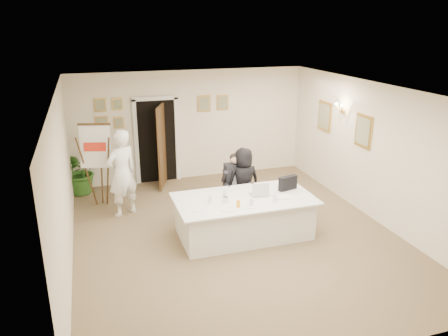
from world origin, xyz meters
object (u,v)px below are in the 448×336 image
object	(u,v)px
standing_man	(122,173)
flip_chart	(99,169)
conference_table	(244,216)
steel_jug	(225,200)
laptop_bag	(288,183)
oj_glass	(238,204)
potted_palm	(80,170)
paper_stack	(282,197)
seated_man	(235,183)
standing_woman	(244,181)
laptop	(259,188)

from	to	relation	value
standing_man	flip_chart	bearing A→B (deg)	-83.96
conference_table	steel_jug	bearing A→B (deg)	-166.52
laptop_bag	oj_glass	distance (m)	1.32
potted_palm	paper_stack	world-z (taller)	potted_palm
seated_man	standing_woman	world-z (taller)	standing_woman
oj_glass	steel_jug	xyz separation A→B (m)	(-0.16, 0.28, -0.01)
standing_woman	laptop_bag	xyz separation A→B (m)	(0.63, -0.82, 0.19)
potted_palm	steel_jug	size ratio (longest dim) A/B	10.22
potted_palm	laptop	distance (m)	4.58
seated_man	flip_chart	distance (m)	3.02
conference_table	laptop_bag	world-z (taller)	laptop_bag
standing_woman	laptop_bag	distance (m)	1.05
potted_palm	laptop_bag	distance (m)	5.03
conference_table	laptop	world-z (taller)	laptop
seated_man	standing_man	distance (m)	2.38
seated_man	laptop	xyz separation A→B (m)	(0.14, -0.97, 0.25)
standing_woman	steel_jug	xyz separation A→B (m)	(-0.74, -1.06, 0.10)
conference_table	oj_glass	distance (m)	0.63
oj_glass	paper_stack	bearing A→B (deg)	9.94
flip_chart	standing_woman	distance (m)	3.19
laptop_bag	oj_glass	xyz separation A→B (m)	(-1.21, -0.52, -0.07)
flip_chart	oj_glass	distance (m)	3.54
standing_woman	paper_stack	bearing A→B (deg)	104.47
laptop	oj_glass	size ratio (longest dim) A/B	2.74
potted_palm	standing_man	bearing A→B (deg)	-61.69
conference_table	flip_chart	distance (m)	3.48
conference_table	seated_man	size ratio (longest dim) A/B	1.96
paper_stack	seated_man	bearing A→B (deg)	112.04
steel_jug	potted_palm	bearing A→B (deg)	127.30
seated_man	paper_stack	distance (m)	1.37
conference_table	seated_man	world-z (taller)	seated_man
paper_stack	steel_jug	world-z (taller)	steel_jug
paper_stack	oj_glass	world-z (taller)	oj_glass
flip_chart	paper_stack	world-z (taller)	flip_chart
standing_woman	laptop_bag	bearing A→B (deg)	125.24
conference_table	laptop_bag	xyz separation A→B (m)	(0.96, 0.14, 0.52)
laptop	paper_stack	size ratio (longest dim) A/B	1.13
potted_palm	laptop_bag	size ratio (longest dim) A/B	2.83
seated_man	laptop_bag	world-z (taller)	seated_man
potted_palm	laptop_bag	bearing A→B (deg)	-38.43
flip_chart	laptop	distance (m)	3.64
steel_jug	flip_chart	bearing A→B (deg)	131.72
flip_chart	potted_palm	world-z (taller)	flip_chart
conference_table	laptop_bag	size ratio (longest dim) A/B	6.59
potted_palm	laptop	world-z (taller)	potted_palm
standing_man	laptop_bag	world-z (taller)	standing_man
seated_man	standing_woman	distance (m)	0.19
steel_jug	standing_man	bearing A→B (deg)	133.99
laptop_bag	oj_glass	size ratio (longest dim) A/B	3.05
laptop_bag	seated_man	bearing A→B (deg)	115.77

